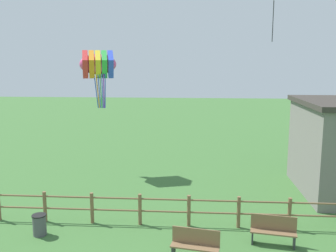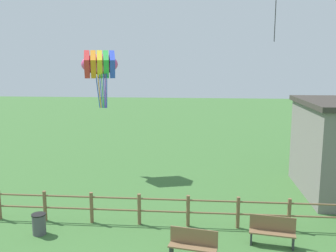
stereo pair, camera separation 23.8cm
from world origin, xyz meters
name	(u,v)px [view 2 (the right image)]	position (x,y,z in m)	size (l,w,h in m)	color
wooden_fence	(164,208)	(0.00, 6.90, 0.70)	(21.28, 0.14, 1.25)	brown
park_bench_near_fence	(193,244)	(1.21, 4.37, 0.54)	(1.62, 0.68, 1.03)	brown
park_bench_by_building	(272,230)	(3.95, 5.61, 0.54)	(1.61, 0.66, 1.03)	brown
trash_bin	(39,224)	(-4.54, 5.71, 0.40)	(0.53, 0.53, 0.79)	#4C4C51
kite_rainbow_parafoil	(100,64)	(-4.38, 14.25, 6.21)	(2.41, 2.05, 3.29)	#E54C8C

